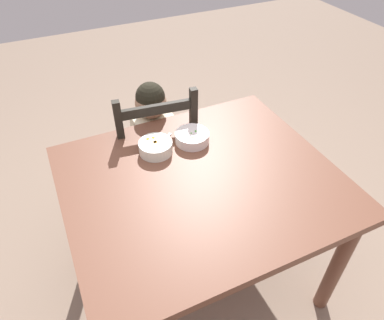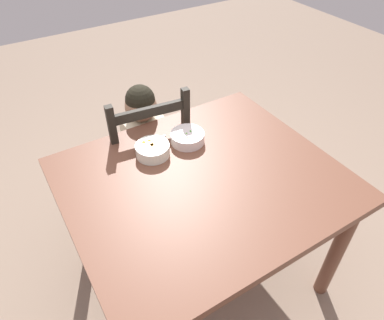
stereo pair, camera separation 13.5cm
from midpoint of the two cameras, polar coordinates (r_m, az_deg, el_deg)
The scene contains 7 objects.
ground_plane at distance 2.13m, azimuth 3.11°, elevation -17.87°, with size 8.00×8.00×0.00m, color gray.
dining_table at distance 1.61m, azimuth 3.94°, elevation -5.81°, with size 1.17×1.01×0.75m.
dining_chair at distance 2.10m, azimuth -4.03°, elevation 0.12°, with size 0.47×0.47×0.96m.
child_figure at distance 2.00m, azimuth -4.05°, elevation 3.77°, with size 0.32×0.31×0.94m.
bowl_of_peas at distance 1.71m, azimuth 2.29°, elevation 3.65°, with size 0.17×0.17×0.05m.
bowl_of_carrots at distance 1.65m, azimuth -3.58°, elevation 2.06°, with size 0.16×0.16×0.06m.
spoon at distance 1.71m, azimuth -2.61°, elevation 2.55°, with size 0.12×0.11×0.01m.
Camera 1 is at (-0.50, -0.98, 1.82)m, focal length 32.98 mm.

